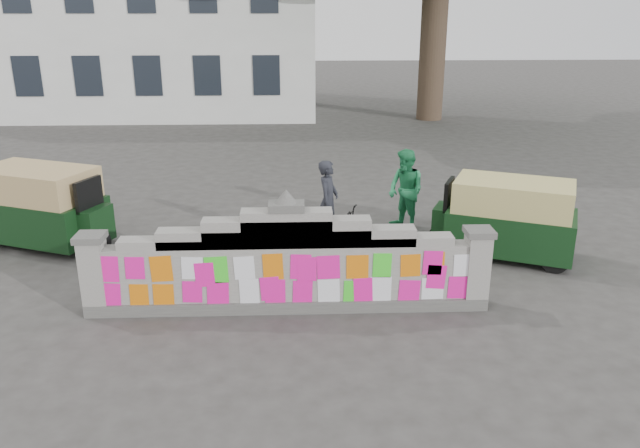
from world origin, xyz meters
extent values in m
plane|color=#383533|center=(0.00, 0.00, 0.00)|extent=(100.00, 100.00, 0.00)
cube|color=#4C4C49|center=(0.00, 0.00, 0.10)|extent=(6.40, 0.42, 0.20)
cube|color=gray|center=(0.00, 0.00, 0.60)|extent=(6.40, 0.32, 1.00)
cube|color=gray|center=(0.00, 0.00, 1.17)|extent=(5.20, 0.32, 0.14)
cube|color=gray|center=(0.00, 0.00, 1.24)|extent=(4.00, 0.32, 0.28)
cube|color=gray|center=(0.00, 0.00, 1.32)|extent=(2.60, 0.32, 0.44)
cube|color=gray|center=(0.00, 0.00, 1.39)|extent=(1.40, 0.32, 0.58)
cube|color=#4C4C49|center=(0.00, 0.00, 1.74)|extent=(0.55, 0.36, 0.12)
cone|color=#4C4C49|center=(0.00, 0.00, 1.90)|extent=(0.36, 0.36, 0.22)
cube|color=gray|center=(-3.02, 0.00, 0.62)|extent=(0.36, 0.40, 1.24)
cube|color=#4C4C49|center=(-3.02, 0.00, 1.28)|extent=(0.44, 0.44, 0.10)
cube|color=gray|center=(3.02, 0.00, 0.62)|extent=(0.36, 0.40, 1.24)
cube|color=#4C4C49|center=(3.02, 0.00, 1.28)|extent=(0.44, 0.44, 0.10)
cube|color=silver|center=(-7.00, 22.00, 4.00)|extent=(16.00, 10.00, 8.00)
cylinder|color=#38281E|center=(6.00, 18.00, 3.00)|extent=(1.10, 1.10, 6.00)
imported|color=black|center=(0.77, 2.48, 0.47)|extent=(1.91, 1.19, 0.95)
imported|color=#22242B|center=(0.77, 2.48, 0.80)|extent=(0.56, 0.68, 1.61)
imported|color=#279055|center=(2.51, 3.74, 0.89)|extent=(1.03, 1.09, 1.77)
cube|color=black|center=(-5.06, 3.17, 0.57)|extent=(2.79, 2.17, 0.82)
cube|color=tan|center=(-5.06, 3.17, 1.29)|extent=(2.58, 2.05, 0.62)
cube|color=black|center=(-3.87, 2.68, 0.57)|extent=(0.75, 0.86, 0.72)
cube|color=black|center=(-3.87, 2.68, 1.18)|extent=(0.35, 0.70, 0.62)
cylinder|color=black|center=(-3.78, 2.64, 0.26)|extent=(0.52, 0.31, 0.51)
cylinder|color=black|center=(-5.71, 4.04, 0.26)|extent=(0.52, 0.31, 0.51)
cube|color=#103215|center=(4.28, 2.11, 0.54)|extent=(2.66, 2.11, 0.78)
cube|color=#CFBF6E|center=(4.28, 2.11, 1.22)|extent=(2.46, 1.99, 0.59)
cube|color=#103215|center=(3.16, 2.61, 0.54)|extent=(0.72, 0.82, 0.68)
cube|color=black|center=(3.16, 2.61, 1.12)|extent=(0.35, 0.66, 0.59)
cylinder|color=black|center=(3.07, 2.65, 0.24)|extent=(0.49, 0.31, 0.49)
cylinder|color=black|center=(5.30, 2.25, 0.24)|extent=(0.49, 0.31, 0.49)
cylinder|color=black|center=(4.87, 1.26, 0.24)|extent=(0.49, 0.31, 0.49)
camera|label=1|loc=(0.15, -9.08, 4.61)|focal=35.00mm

